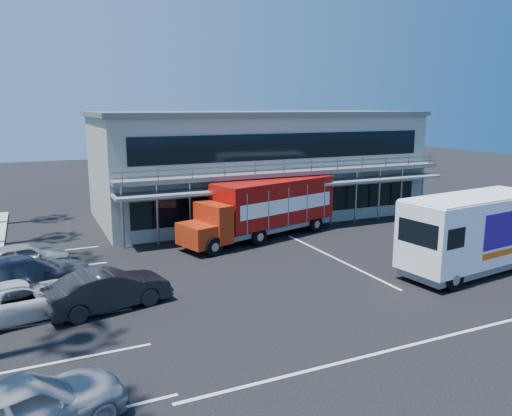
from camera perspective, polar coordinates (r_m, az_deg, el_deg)
name	(u,v)px	position (r m, az deg, el deg)	size (l,w,h in m)	color
ground	(335,283)	(22.51, 9.06, -8.42)	(120.00, 120.00, 0.00)	black
building	(256,163)	(35.94, 0.02, 5.16)	(22.40, 12.00, 7.30)	gray
red_truck	(265,207)	(29.24, 1.06, 0.16)	(10.35, 5.07, 3.40)	#A0250C
white_van	(473,232)	(25.04, 23.52, -2.57)	(7.74, 3.44, 3.66)	white
parked_car_a	(22,410)	(13.40, -25.22, -20.17)	(1.92, 4.77, 1.62)	#9EA0A5
parked_car_b	(109,289)	(20.08, -16.49, -8.92)	(1.63, 4.66, 1.54)	black
parked_car_c	(23,300)	(20.41, -25.13, -9.48)	(2.26, 4.91, 1.37)	silver
parked_car_d	(22,276)	(22.57, -25.16, -7.07)	(2.37, 5.82, 1.69)	#303541
parked_car_e	(23,258)	(25.68, -25.12, -5.20)	(1.69, 4.21, 1.44)	gray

